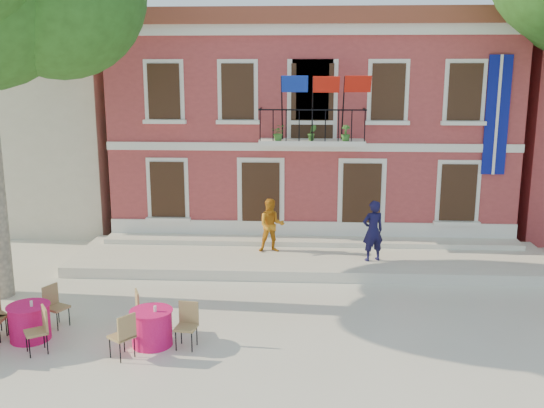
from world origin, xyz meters
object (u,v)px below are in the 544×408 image
Objects in this scene: pedestrian_orange at (271,226)px; cafe_table_1 at (152,326)px; cafe_table_3 at (29,320)px; pedestrian_navy at (373,231)px.

pedestrian_orange is 0.87× the size of cafe_table_1.
cafe_table_3 is (-2.67, 0.13, 0.00)m from cafe_table_1.
cafe_table_3 is at bearing -138.08° from pedestrian_orange.
pedestrian_orange reaches higher than cafe_table_1.
pedestrian_orange is 6.31m from cafe_table_1.
cafe_table_3 is (-7.77, -5.04, -0.75)m from pedestrian_navy.
cafe_table_1 is at bearing -118.26° from pedestrian_orange.
cafe_table_1 and cafe_table_3 have the same top height.
pedestrian_orange is 7.55m from cafe_table_3.
pedestrian_orange is at bearing 49.96° from cafe_table_3.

